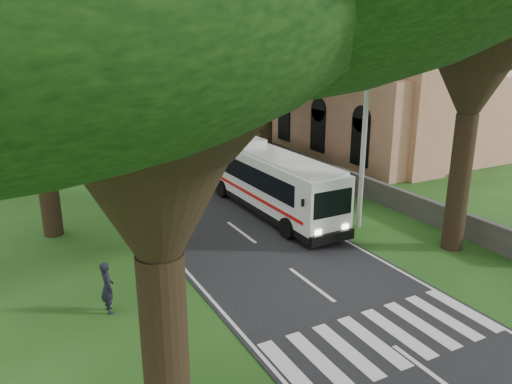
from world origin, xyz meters
TOP-DOWN VIEW (x-y plane):
  - ground at (0.00, 0.00)m, footprint 140.00×140.00m
  - road at (0.00, 25.00)m, footprint 8.00×120.00m
  - crosswalk at (0.00, -2.00)m, footprint 8.00×3.00m
  - property_wall at (9.00, 24.00)m, footprint 0.35×50.00m
  - church at (17.86, 21.55)m, footprint 14.00×24.00m
  - pole_near at (5.50, 6.00)m, footprint 1.60×0.24m
  - pole_mid at (5.50, 26.00)m, footprint 1.60×0.24m
  - pole_far at (5.50, 46.00)m, footprint 1.60×0.24m
  - tree_l_midb at (-7.50, 30.00)m, footprint 14.68×14.68m
  - tree_r_mida at (8.00, 20.00)m, footprint 15.89×15.89m
  - tree_r_midb at (7.50, 38.00)m, footprint 15.71×15.71m
  - tree_r_far at (8.50, 56.00)m, footprint 13.62×13.62m
  - coach_bus at (2.70, 10.12)m, footprint 2.72×11.16m
  - distant_car_a at (-2.47, 38.90)m, footprint 2.39×4.58m
  - distant_car_b at (-3.00, 51.06)m, footprint 2.18×3.75m
  - pedestrian at (-7.19, 3.63)m, footprint 0.47×0.69m

SIDE VIEW (x-z plane):
  - ground at x=0.00m, z-range 0.00..0.00m
  - crosswalk at x=0.00m, z-range -0.01..0.01m
  - road at x=0.00m, z-range -0.01..0.03m
  - property_wall at x=9.00m, z-range 0.00..1.20m
  - distant_car_b at x=-3.00m, z-range 0.03..1.20m
  - distant_car_a at x=-2.47m, z-range 0.03..1.52m
  - pedestrian at x=-7.19m, z-range 0.00..1.84m
  - coach_bus at x=2.70m, z-range 0.13..3.41m
  - pole_near at x=5.50m, z-range 0.18..8.18m
  - pole_mid at x=5.50m, z-range 0.18..8.18m
  - pole_far at x=5.50m, z-range 0.18..8.18m
  - church at x=17.86m, z-range -0.89..10.71m
  - tree_l_midb at x=-7.50m, z-range 3.60..17.20m
  - tree_r_mida at x=8.00m, z-range 3.52..17.43m
  - tree_r_far at x=8.50m, z-range 3.93..17.84m
  - tree_r_midb at x=7.50m, z-range 3.97..18.74m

